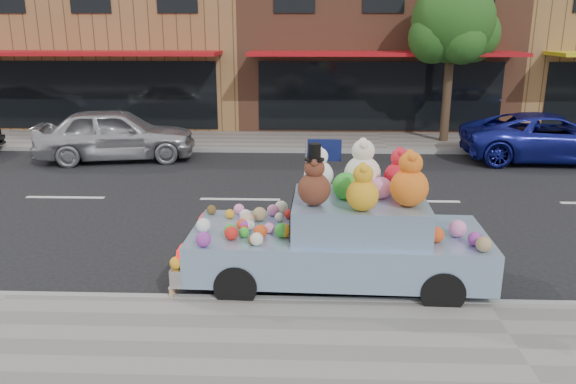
{
  "coord_description": "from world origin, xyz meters",
  "views": [
    {
      "loc": [
        -2.47,
        -12.02,
        3.71
      ],
      "look_at": [
        -2.79,
        -3.63,
        1.25
      ],
      "focal_mm": 35.0,
      "sensor_mm": 36.0,
      "label": 1
    }
  ],
  "objects_px": {
    "car_silver": "(116,134)",
    "car_blue": "(551,138)",
    "art_car": "(341,234)",
    "street_tree": "(453,29)"
  },
  "relations": [
    {
      "from": "car_silver",
      "to": "art_car",
      "type": "bearing_deg",
      "value": -153.63
    },
    {
      "from": "street_tree",
      "to": "car_silver",
      "type": "distance_m",
      "value": 10.84
    },
    {
      "from": "car_blue",
      "to": "art_car",
      "type": "xyz_separation_m",
      "value": [
        -6.46,
        -8.38,
        0.11
      ]
    },
    {
      "from": "car_silver",
      "to": "car_blue",
      "type": "bearing_deg",
      "value": -99.09
    },
    {
      "from": "street_tree",
      "to": "car_blue",
      "type": "xyz_separation_m",
      "value": [
        2.45,
        -2.43,
        -3.01
      ]
    },
    {
      "from": "street_tree",
      "to": "car_silver",
      "type": "height_order",
      "value": "street_tree"
    },
    {
      "from": "car_silver",
      "to": "art_car",
      "type": "distance_m",
      "value": 10.09
    },
    {
      "from": "art_car",
      "to": "car_silver",
      "type": "bearing_deg",
      "value": 128.64
    },
    {
      "from": "car_silver",
      "to": "car_blue",
      "type": "distance_m",
      "value": 12.52
    },
    {
      "from": "car_blue",
      "to": "art_car",
      "type": "relative_size",
      "value": 1.09
    }
  ]
}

